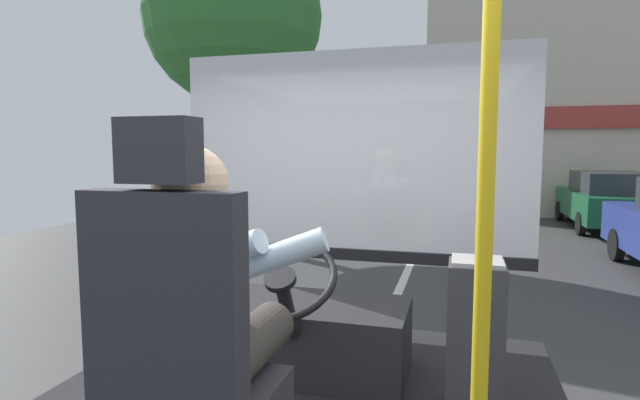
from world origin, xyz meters
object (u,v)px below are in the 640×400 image
object	(u,v)px
driver_seat	(186,371)
fare_box	(475,338)
parked_car_green	(608,200)
handrail_pole	(484,249)
steering_console	(308,334)
bus_driver	(205,300)

from	to	relation	value
driver_seat	fare_box	bearing A→B (deg)	50.32
parked_car_green	driver_seat	bearing A→B (deg)	-109.61
handrail_pole	fare_box	xyz separation A→B (m)	(0.03, 1.03, -0.63)
steering_console	parked_car_green	size ratio (longest dim) A/B	0.28
fare_box	driver_seat	bearing A→B (deg)	-129.68
bus_driver	driver_seat	bearing A→B (deg)	-90.00
bus_driver	fare_box	bearing A→B (deg)	46.61
handrail_pole	bus_driver	bearing A→B (deg)	173.43
driver_seat	bus_driver	xyz separation A→B (m)	(-0.00, 0.13, 0.18)
bus_driver	fare_box	distance (m)	1.34
driver_seat	bus_driver	size ratio (longest dim) A/B	1.71
steering_console	handrail_pole	xyz separation A→B (m)	(0.86, -1.25, 0.78)
bus_driver	steering_console	xyz separation A→B (m)	(0.00, 1.15, -0.54)
fare_box	parked_car_green	world-z (taller)	fare_box
handrail_pole	parked_car_green	world-z (taller)	handrail_pole
driver_seat	steering_console	xyz separation A→B (m)	(0.00, 1.28, -0.36)
bus_driver	steering_console	distance (m)	1.27
fare_box	parked_car_green	size ratio (longest dim) A/B	0.19
steering_console	fare_box	size ratio (longest dim) A/B	1.46
driver_seat	parked_car_green	distance (m)	12.75
bus_driver	steering_console	bearing A→B (deg)	90.00
bus_driver	parked_car_green	world-z (taller)	bus_driver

